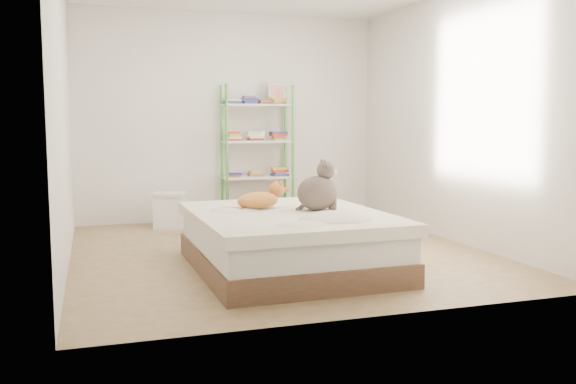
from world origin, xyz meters
name	(u,v)px	position (x,y,z in m)	size (l,w,h in m)	color
room	(278,115)	(0.00, 0.00, 1.30)	(3.81, 4.21, 2.61)	tan
bed	(288,241)	(-0.13, -0.72, 0.24)	(1.57, 1.94, 0.49)	brown
orange_cat	(258,198)	(-0.32, -0.47, 0.58)	(0.47, 0.25, 0.19)	#C36A26
grey_cat	(317,186)	(0.14, -0.70, 0.70)	(0.31, 0.37, 0.43)	brown
shelf_unit	(258,153)	(0.31, 1.88, 0.85)	(0.88, 0.36, 1.74)	green
cardboard_box	(245,220)	(-0.11, 0.89, 0.17)	(0.60, 0.62, 0.39)	olive
white_bin	(169,210)	(-0.83, 1.67, 0.21)	(0.44, 0.42, 0.42)	white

